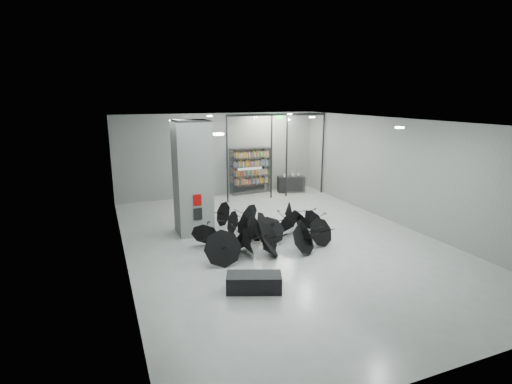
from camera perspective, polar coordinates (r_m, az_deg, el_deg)
name	(u,v)px	position (r m, az deg, el deg)	size (l,w,h in m)	color
room	(282,158)	(12.76, 3.78, 4.94)	(14.00, 14.02, 4.01)	gray
column	(192,178)	(13.96, -9.19, 2.04)	(1.20, 1.20, 4.00)	slate
fire_cabinet	(197,200)	(13.52, -8.49, -1.14)	(0.28, 0.04, 0.38)	#A50A07
info_panel	(198,214)	(13.66, -8.42, -3.17)	(0.30, 0.03, 0.42)	black
exit_sign	(280,118)	(18.45, 3.43, 10.70)	(0.30, 0.06, 0.15)	#0CE533
glass_partition	(277,153)	(18.78, 3.07, 5.73)	(5.06, 0.08, 4.00)	silver
bench	(254,283)	(10.15, -0.30, -12.98)	(1.38, 0.59, 0.44)	black
bookshelf	(251,171)	(19.75, -0.79, 3.09)	(2.08, 0.42, 2.29)	black
shop_counter	(291,184)	(20.22, 5.10, 1.15)	(1.35, 0.54, 0.81)	black
umbrella_cluster	(265,234)	(13.24, 1.34, -6.05)	(5.01, 4.61, 1.31)	black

